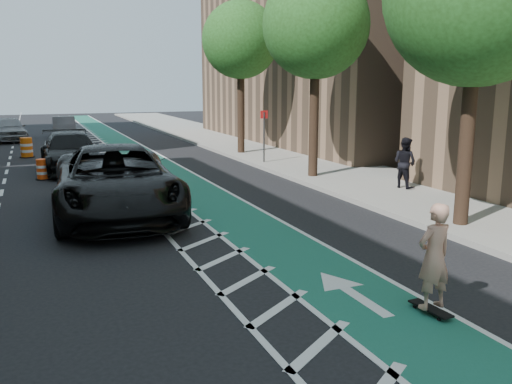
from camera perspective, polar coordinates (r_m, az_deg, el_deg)
ground at (r=11.28m, az=-10.75°, el=-7.87°), size 120.00×120.00×0.00m
bike_lane at (r=21.40m, az=-8.40°, el=1.38°), size 2.00×90.00×0.01m
buffer_strip at (r=21.10m, az=-12.36°, el=1.09°), size 1.40×90.00×0.01m
sidewalk_right at (r=23.78m, az=6.97°, el=2.59°), size 5.00×90.00×0.15m
curb_right at (r=22.69m, az=1.56°, el=2.26°), size 0.12×90.00×0.16m
tree_r_c at (r=21.08m, az=6.17°, el=17.02°), size 4.20×4.20×7.90m
tree_r_d at (r=28.35m, az=-1.86°, el=15.62°), size 4.20×4.20×7.90m
sign_post at (r=24.56m, az=0.85°, el=5.95°), size 0.35×0.08×2.47m
skateboard at (r=9.42m, az=17.89°, el=-11.62°), size 0.29×0.82×0.11m
skateboarder at (r=9.12m, az=18.24°, el=-6.45°), size 0.66×0.46×1.74m
suv_near at (r=15.70m, az=-14.54°, el=1.11°), size 3.71×7.25×1.96m
suv_far at (r=24.37m, az=-18.93°, el=4.02°), size 2.42×5.65×1.62m
car_silver at (r=38.50m, az=-24.56°, el=6.07°), size 2.44×4.83×1.58m
car_grey at (r=40.16m, az=-19.54°, el=6.49°), size 1.64×4.28×1.39m
pedestrian at (r=19.18m, az=15.38°, el=2.99°), size 0.85×0.98×1.73m
barrel_b at (r=22.59m, az=-21.52°, el=2.18°), size 0.58×0.58×0.80m
barrel_c at (r=29.64m, az=-23.00°, el=4.27°), size 0.73×0.73×1.00m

